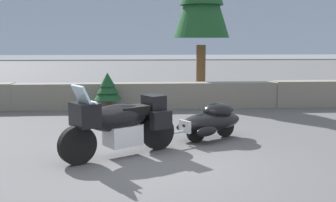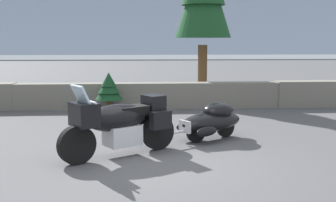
{
  "view_description": "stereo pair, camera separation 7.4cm",
  "coord_description": "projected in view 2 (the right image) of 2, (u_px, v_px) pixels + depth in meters",
  "views": [
    {
      "loc": [
        -0.28,
        -6.76,
        2.05
      ],
      "look_at": [
        0.33,
        1.53,
        0.85
      ],
      "focal_mm": 44.67,
      "sensor_mm": 36.0,
      "label": 1
    },
    {
      "loc": [
        -0.21,
        -6.77,
        2.05
      ],
      "look_at": [
        0.33,
        1.53,
        0.85
      ],
      "focal_mm": 44.67,
      "sensor_mm": 36.0,
      "label": 2
    }
  ],
  "objects": [
    {
      "name": "ground_plane",
      "position": [
        154.0,
        164.0,
        6.99
      ],
      "size": [
        80.0,
        80.0,
        0.0
      ],
      "primitive_type": "plane",
      "color": "#4C4C4F"
    },
    {
      "name": "stone_guard_wall",
      "position": [
        145.0,
        95.0,
        12.78
      ],
      "size": [
        24.0,
        0.62,
        0.81
      ],
      "color": "slate",
      "rests_on": "ground"
    },
    {
      "name": "distant_ridgeline",
      "position": [
        142.0,
        16.0,
        100.61
      ],
      "size": [
        240.0,
        80.0,
        16.0
      ],
      "primitive_type": "cube",
      "color": "#99A8BF",
      "rests_on": "ground"
    },
    {
      "name": "touring_motorcycle",
      "position": [
        119.0,
        122.0,
        7.39
      ],
      "size": [
        2.02,
        1.47,
        1.33
      ],
      "color": "black",
      "rests_on": "ground"
    },
    {
      "name": "car_shaped_trailer",
      "position": [
        212.0,
        120.0,
        8.71
      ],
      "size": [
        2.05,
        1.49,
        0.76
      ],
      "color": "black",
      "rests_on": "ground"
    },
    {
      "name": "pine_sapling_near",
      "position": [
        109.0,
        88.0,
        11.99
      ],
      "size": [
        0.8,
        0.8,
        1.16
      ],
      "color": "brown",
      "rests_on": "ground"
    }
  ]
}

